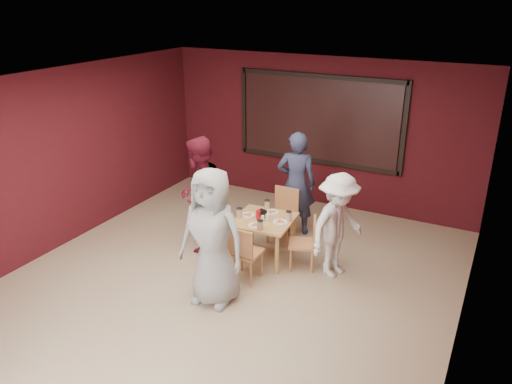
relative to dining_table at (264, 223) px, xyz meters
The scene contains 11 objects.
floor 1.18m from the dining_table, 96.39° to the right, with size 7.00×7.00×0.00m, color tan.
window_blinds 2.66m from the dining_table, 92.65° to the left, with size 3.00×0.02×1.50m, color black.
dining_table is the anchor object (origin of this frame).
chair_front 0.71m from the dining_table, 86.94° to the right, with size 0.41×0.41×0.85m.
chair_back 0.77m from the dining_table, 91.06° to the left, with size 0.42×0.42×0.88m.
chair_left 0.72m from the dining_table, behind, with size 0.44×0.44×0.81m.
chair_right 0.70m from the dining_table, ahead, with size 0.50×0.50×0.79m.
diner_front 1.33m from the dining_table, 93.95° to the right, with size 0.91×0.59×1.86m, color #999999.
diner_back 1.12m from the dining_table, 86.94° to the left, with size 0.65×0.42×1.77m, color #2F3554.
diner_left 1.12m from the dining_table, behind, with size 0.88×0.69×1.82m, color maroon.
diner_right 1.14m from the dining_table, ahead, with size 1.00×0.58×1.55m, color white.
Camera 1 is at (3.14, -5.06, 3.84)m, focal length 35.00 mm.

